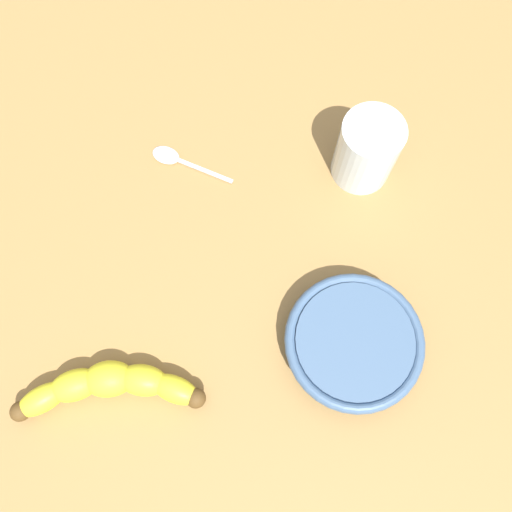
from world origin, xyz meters
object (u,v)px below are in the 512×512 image
object	(u,v)px
ceramic_bowl	(353,342)
smoothie_glass	(366,152)
banana	(109,386)
teaspoon	(171,157)

from	to	relation	value
ceramic_bowl	smoothie_glass	bearing A→B (deg)	85.31
banana	ceramic_bowl	xyz separation A→B (cm)	(26.40, 5.45, 0.26)
ceramic_bowl	banana	bearing A→B (deg)	-168.34
banana	smoothie_glass	world-z (taller)	smoothie_glass
ceramic_bowl	teaspoon	bearing A→B (deg)	133.72
banana	smoothie_glass	size ratio (longest dim) A/B	2.26
smoothie_glass	ceramic_bowl	size ratio (longest dim) A/B	0.60
banana	ceramic_bowl	world-z (taller)	banana
banana	ceramic_bowl	size ratio (longest dim) A/B	1.35
banana	teaspoon	distance (cm)	29.13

